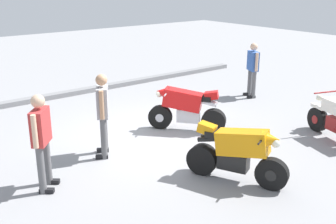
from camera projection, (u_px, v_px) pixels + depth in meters
name	position (u px, v px, depth m)	size (l,w,h in m)	color
ground_plane	(155.00, 136.00, 9.98)	(40.00, 40.00, 0.00)	gray
curb_edge	(72.00, 93.00, 13.41)	(14.00, 0.30, 0.15)	gray
motorcycle_orange_sportbike	(237.00, 152.00, 7.59)	(1.03, 1.85, 1.14)	black
motorcycle_red_sportbike	(186.00, 108.00, 10.16)	(1.38, 1.63, 1.14)	black
person_in_red_shirt	(41.00, 136.00, 7.20)	(0.54, 0.58, 1.77)	#59595B
person_in_gray_shirt	(103.00, 109.00, 8.59)	(0.51, 0.62, 1.79)	#59595B
person_in_blue_shirt	(253.00, 66.00, 12.95)	(0.48, 0.63, 1.72)	#59595B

